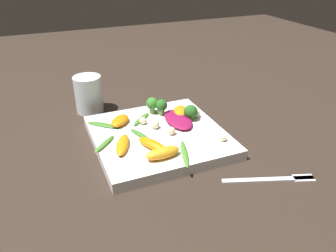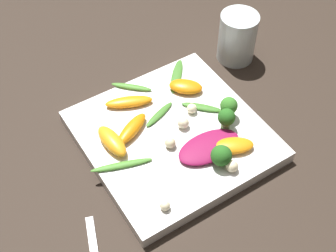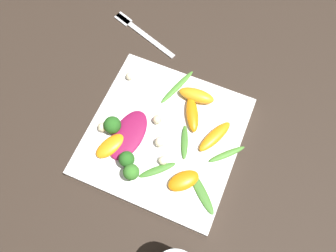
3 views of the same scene
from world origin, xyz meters
The scene contains 22 objects.
ground_plane centered at (0.00, 0.00, 0.00)m, with size 2.40×2.40×0.00m, color #2D231C.
plate centered at (0.00, 0.00, 0.01)m, with size 0.28×0.28×0.02m.
drinking_glass centered at (-0.11, 0.21, 0.05)m, with size 0.07×0.07×0.09m.
radicchio_leaf_0 centered at (0.06, 0.03, 0.03)m, with size 0.06×0.11×0.01m.
orange_segment_0 centered at (-0.03, -0.09, 0.03)m, with size 0.07×0.03×0.02m.
orange_segment_1 centered at (-0.03, -0.06, 0.03)m, with size 0.05×0.08×0.02m.
orange_segment_2 centered at (-0.07, 0.07, 0.03)m, with size 0.06×0.06×0.02m.
orange_segment_3 centered at (-0.09, -0.03, 0.03)m, with size 0.05×0.08×0.01m.
orange_segment_4 centered at (0.08, 0.06, 0.03)m, with size 0.06×0.07×0.02m.
broccoli_floret_0 centered at (0.04, 0.08, 0.05)m, with size 0.03×0.03×0.04m.
broccoli_floret_1 centered at (0.02, 0.09, 0.05)m, with size 0.03×0.03×0.04m.
broccoli_floret_2 centered at (0.09, 0.03, 0.04)m, with size 0.03×0.03×0.04m.
arugula_sprig_0 centered at (-0.12, -0.01, 0.03)m, with size 0.06×0.06×0.01m.
arugula_sprig_1 centered at (-0.04, 0.00, 0.03)m, with size 0.04×0.07×0.01m.
arugula_sprig_2 centered at (-0.10, 0.07, 0.03)m, with size 0.08×0.07×0.00m.
arugula_sprig_3 centered at (-0.02, 0.07, 0.03)m, with size 0.06×0.06×0.01m.
arugula_sprig_4 centered at (0.02, -0.10, 0.03)m, with size 0.04×0.09×0.01m.
macadamia_nut_0 centered at (-0.02, 0.05, 0.03)m, with size 0.02×0.02×0.02m.
macadamia_nut_1 centered at (0.00, 0.02, 0.03)m, with size 0.02×0.02×0.02m.
macadamia_nut_2 centered at (0.11, -0.09, 0.03)m, with size 0.01×0.01×0.01m.
macadamia_nut_3 centered at (0.11, 0.03, 0.03)m, with size 0.02×0.02×0.02m.
macadamia_nut_4 centered at (0.02, -0.02, 0.03)m, with size 0.02×0.02×0.02m.
Camera 2 is at (0.40, -0.26, 0.61)m, focal length 50.00 mm.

